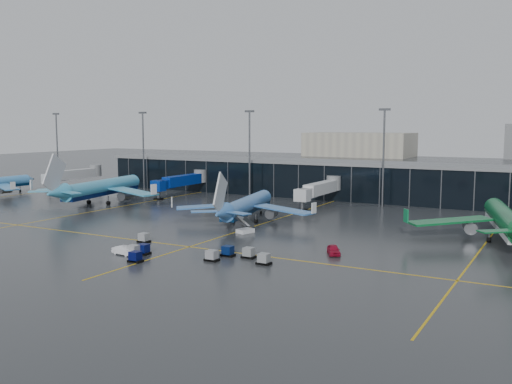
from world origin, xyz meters
The scene contains 12 objects.
ground centered at (0.00, 0.00, 0.00)m, with size 600.00×600.00×0.00m, color #282B2D.
terminal_pier centered at (0.00, 62.00, 5.42)m, with size 142.00×17.00×10.70m.
jet_bridges centered at (-35.00, 42.99, 4.55)m, with size 94.00×27.50×7.20m.
flood_masts centered at (5.00, 50.00, 13.81)m, with size 203.00×0.50×25.50m.
taxi_lines centered at (10.00, 10.61, 0.01)m, with size 220.00×120.00×0.02m.
airliner_arkefly centered at (-43.49, 19.23, 6.83)m, with size 39.03×44.45×13.66m, color #3FA5D1, non-canonical shape.
airliner_klm_near centered at (5.59, 12.90, 5.82)m, with size 33.24×37.86×11.63m, color #3B76C2, non-canonical shape.
airliner_aer_lingus centered at (57.70, 17.31, 6.43)m, with size 36.73×41.84×12.86m, color #0B622D, non-canonical shape.
baggage_carts centered at (14.02, -21.14, 0.76)m, with size 29.10×13.85×1.70m.
mobile_airstair centered at (11.98, 1.08, 0.77)m, with size 3.02×3.69×3.45m.
service_van_red centered at (34.32, -8.37, 0.79)m, with size 1.87×4.65×1.59m, color #A80C2B.
service_van_white centered at (4.25, -25.33, 0.73)m, with size 1.55×4.45×1.47m, color white.
Camera 1 is at (67.93, -94.97, 21.23)m, focal length 40.00 mm.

